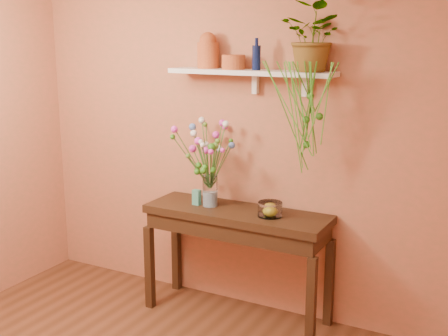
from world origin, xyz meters
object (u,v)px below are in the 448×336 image
(glass_vase, at_px, (210,193))
(bouquet, at_px, (207,147))
(spider_plant, at_px, (315,37))
(glass_bowl, at_px, (270,210))
(blue_bottle, at_px, (256,57))
(sideboard, at_px, (237,226))
(terracotta_jug, at_px, (208,51))

(glass_vase, distance_m, bouquet, 0.37)
(spider_plant, bearing_deg, glass_bowl, -152.03)
(blue_bottle, bearing_deg, bouquet, -163.18)
(glass_bowl, bearing_deg, blue_bottle, 146.89)
(glass_vase, bearing_deg, spider_plant, 8.48)
(sideboard, height_order, terracotta_jug, terracotta_jug)
(sideboard, bearing_deg, glass_bowl, -3.80)
(bouquet, bearing_deg, blue_bottle, 16.82)
(sideboard, bearing_deg, bouquet, -177.99)
(terracotta_jug, distance_m, spider_plant, 0.87)
(blue_bottle, bearing_deg, spider_plant, 2.09)
(sideboard, bearing_deg, terracotta_jug, 156.49)
(blue_bottle, distance_m, spider_plant, 0.46)
(blue_bottle, height_order, glass_vase, blue_bottle)
(sideboard, relative_size, terracotta_jug, 5.27)
(terracotta_jug, xyz_separation_m, bouquet, (0.07, -0.15, -0.72))
(terracotta_jug, distance_m, bouquet, 0.74)
(sideboard, xyz_separation_m, spider_plant, (0.54, 0.12, 1.43))
(spider_plant, bearing_deg, blue_bottle, -177.91)
(blue_bottle, relative_size, glass_vase, 0.95)
(spider_plant, bearing_deg, terracotta_jug, 178.20)
(glass_vase, height_order, glass_bowl, glass_vase)
(blue_bottle, relative_size, spider_plant, 0.48)
(blue_bottle, distance_m, bouquet, 0.78)
(blue_bottle, relative_size, glass_bowl, 1.29)
(terracotta_jug, distance_m, blue_bottle, 0.43)
(sideboard, bearing_deg, blue_bottle, 44.27)
(glass_bowl, bearing_deg, sideboard, 176.20)
(glass_vase, bearing_deg, sideboard, -0.08)
(glass_bowl, bearing_deg, glass_vase, 177.88)
(terracotta_jug, xyz_separation_m, blue_bottle, (0.43, -0.04, -0.04))
(spider_plant, height_order, glass_bowl, spider_plant)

